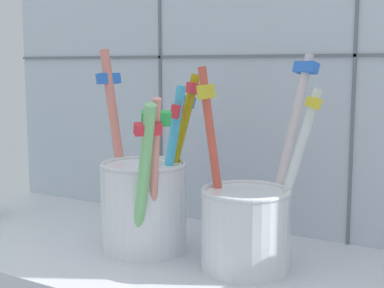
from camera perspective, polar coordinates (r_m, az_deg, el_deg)
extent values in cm
cube|color=silver|center=(50.49, 0.01, -12.66)|extent=(64.00, 22.00, 2.00)
cube|color=silver|center=(57.93, 6.26, 11.62)|extent=(64.00, 2.00, 45.00)
cube|color=slate|center=(62.24, -3.32, 11.41)|extent=(0.30, 0.20, 45.00)
cube|color=slate|center=(53.27, 16.44, 11.66)|extent=(0.30, 0.20, 45.00)
cube|color=slate|center=(56.83, 5.74, 8.92)|extent=(64.00, 0.20, 0.30)
cylinder|color=white|center=(51.67, -4.91, -6.44)|extent=(7.87, 7.87, 7.90)
torus|color=silver|center=(50.82, -4.97, -2.13)|extent=(7.97, 7.97, 0.50)
cylinder|color=#B29912|center=(52.01, -1.76, -1.53)|extent=(4.05, 4.10, 15.81)
cube|color=#E5333F|center=(51.71, -0.01, 5.73)|extent=(2.17, 2.15, 1.12)
cylinder|color=silver|center=(52.99, -2.02, -1.55)|extent=(2.90, 5.49, 15.46)
cube|color=blue|center=(53.28, -0.59, 4.31)|extent=(2.07, 1.66, 1.23)
cylinder|color=#7FCE7E|center=(46.28, -5.04, -4.11)|extent=(5.28, 4.46, 13.81)
cube|color=#E5333F|center=(43.89, -4.52, 1.55)|extent=(2.13, 2.31, 1.10)
cylinder|color=#ED8476|center=(54.20, -7.64, 0.04)|extent=(4.59, 2.02, 18.10)
cube|color=blue|center=(54.66, -8.52, 6.63)|extent=(1.41, 2.62, 1.08)
cylinder|color=#43BBEE|center=(50.57, -2.39, -2.35)|extent=(3.29, 1.98, 14.79)
cube|color=#E5333F|center=(49.74, -1.55, 3.42)|extent=(1.72, 2.57, 1.24)
cylinder|color=#F19588|center=(46.95, -3.89, -3.66)|extent=(4.02, 4.32, 14.10)
cube|color=green|center=(44.56, -3.68, 2.61)|extent=(2.40, 2.31, 1.32)
cylinder|color=white|center=(46.78, 5.46, -8.81)|extent=(7.31, 7.31, 6.64)
torus|color=silver|center=(45.93, 5.51, -4.84)|extent=(7.45, 7.45, 0.50)
cylinder|color=#DC5340|center=(46.78, 2.29, -2.16)|extent=(3.18, 1.07, 16.44)
cube|color=yellow|center=(46.41, 1.36, 5.35)|extent=(1.10, 2.30, 1.26)
cylinder|color=silver|center=(45.73, 10.00, -3.62)|extent=(4.48, 3.29, 14.81)
cube|color=yellow|center=(45.29, 12.29, 4.15)|extent=(1.87, 2.12, 1.01)
cylinder|color=silver|center=(48.49, 9.58, -1.29)|extent=(2.97, 5.92, 17.59)
cube|color=blue|center=(49.51, 11.57, 7.65)|extent=(2.45, 1.85, 1.16)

